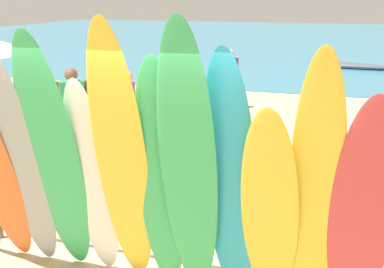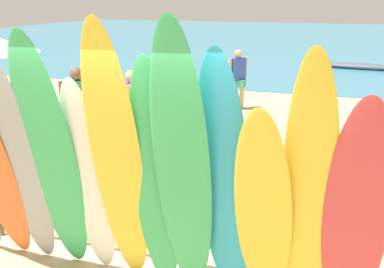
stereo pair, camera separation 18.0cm
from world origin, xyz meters
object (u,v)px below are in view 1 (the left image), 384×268
surfboard_grey_2 (20,163)px  surfboard_green_6 (161,181)px  surfboard_green_7 (189,171)px  beachgoer_photographing (73,108)px  surfboard_teal_8 (230,183)px  surfboard_yellow_10 (316,193)px  surfboard_rack (160,216)px  surfboard_green_3 (55,161)px  surfboard_yellow_9 (270,213)px  surfboard_red_11 (362,216)px  surfboard_white_4 (93,182)px  beachgoer_near_rack (230,75)px  beachgoer_strolling (128,109)px  surfboard_yellow_5 (122,164)px  distant_boat (351,66)px  beachgoer_by_water (168,89)px

surfboard_grey_2 → surfboard_green_6: surfboard_grey_2 is taller
surfboard_green_7 → beachgoer_photographing: size_ratio=1.70×
surfboard_teal_8 → surfboard_yellow_10: surfboard_yellow_10 is taller
surfboard_rack → surfboard_green_3: size_ratio=1.60×
surfboard_yellow_9 → surfboard_red_11: bearing=5.0°
surfboard_white_4 → surfboard_yellow_10: bearing=-2.4°
surfboard_teal_8 → surfboard_yellow_9: bearing=0.7°
surfboard_grey_2 → beachgoer_near_rack: bearing=86.2°
surfboard_yellow_10 → beachgoer_strolling: bearing=131.7°
surfboard_red_11 → surfboard_rack: bearing=162.4°
surfboard_green_3 → beachgoer_near_rack: bearing=87.7°
surfboard_green_6 → surfboard_green_7: (0.31, -0.10, 0.17)m
surfboard_green_6 → surfboard_red_11: size_ratio=1.10×
surfboard_grey_2 → beachgoer_photographing: bearing=110.9°
surfboard_yellow_5 → distant_boat: (2.15, 17.15, -1.28)m
beachgoer_near_rack → surfboard_green_6: bearing=-134.1°
surfboard_green_7 → beachgoer_near_rack: 8.65m
beachgoer_strolling → beachgoer_near_rack: beachgoer_strolling is taller
surfboard_green_3 → surfboard_yellow_9: bearing=-1.9°
surfboard_grey_2 → surfboard_white_4: bearing=8.4°
surfboard_green_3 → surfboard_yellow_10: surfboard_green_3 is taller
beachgoer_strolling → surfboard_teal_8: bearing=21.5°
surfboard_teal_8 → beachgoer_near_rack: 8.59m
surfboard_green_3 → surfboard_teal_8: 1.77m
surfboard_rack → surfboard_green_7: bearing=-48.6°
surfboard_yellow_10 → surfboard_yellow_9: bearing=177.1°
surfboard_green_6 → surfboard_grey_2: bearing=179.0°
surfboard_green_6 → beachgoer_photographing: surfboard_green_6 is taller
surfboard_green_3 → beachgoer_photographing: surfboard_green_3 is taller
surfboard_yellow_9 → surfboard_red_11: surfboard_red_11 is taller
surfboard_green_7 → beachgoer_near_rack: bearing=97.9°
surfboard_yellow_5 → surfboard_green_7: 0.67m
beachgoer_near_rack → beachgoer_photographing: (-1.74, -4.91, 0.07)m
surfboard_grey_2 → surfboard_yellow_10: size_ratio=1.00×
surfboard_green_6 → surfboard_yellow_10: size_ratio=0.94×
surfboard_teal_8 → distant_boat: 17.11m
surfboard_yellow_9 → distant_boat: size_ratio=0.63×
beachgoer_strolling → distant_boat: 13.89m
surfboard_yellow_5 → surfboard_green_6: surfboard_yellow_5 is taller
surfboard_green_7 → surfboard_red_11: bearing=2.2°
surfboard_yellow_5 → surfboard_yellow_9: bearing=-1.2°
surfboard_yellow_5 → surfboard_yellow_10: surfboard_yellow_5 is taller
beachgoer_strolling → beachgoer_near_rack: size_ratio=1.05×
surfboard_rack → beachgoer_strolling: (-1.87, 3.24, 0.34)m
surfboard_white_4 → surfboard_teal_8: size_ratio=0.87×
surfboard_yellow_9 → distant_boat: surfboard_yellow_9 is taller
surfboard_green_7 → surfboard_yellow_9: (0.73, 0.10, -0.36)m
surfboard_rack → beachgoer_strolling: beachgoer_strolling is taller
surfboard_white_4 → beachgoer_strolling: size_ratio=1.37×
surfboard_yellow_10 → beachgoer_by_water: surfboard_yellow_10 is taller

